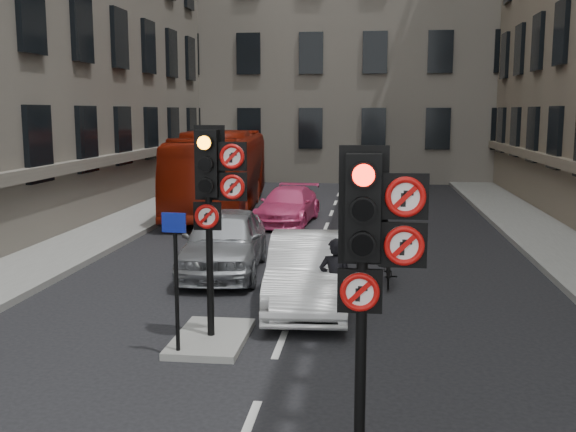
% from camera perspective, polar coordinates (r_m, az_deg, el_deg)
% --- Properties ---
extents(pavement_left, '(3.00, 50.00, 0.16)m').
position_cam_1_polar(pavement_left, '(20.22, -18.55, -2.55)').
color(pavement_left, gray).
rests_on(pavement_left, ground).
extents(centre_island, '(1.20, 2.00, 0.12)m').
position_cam_1_polar(centre_island, '(11.83, -6.52, -10.24)').
color(centre_island, gray).
rests_on(centre_island, ground).
extents(building_far, '(30.00, 14.00, 20.00)m').
position_cam_1_polar(building_far, '(44.31, 5.25, 16.71)').
color(building_far, slate).
rests_on(building_far, ground).
extents(signal_near, '(0.91, 0.40, 3.58)m').
position_cam_1_polar(signal_near, '(6.99, 7.04, -2.25)').
color(signal_near, black).
rests_on(signal_near, ground).
extents(signal_far, '(0.91, 0.40, 3.58)m').
position_cam_1_polar(signal_far, '(11.23, -6.34, 2.58)').
color(signal_far, black).
rests_on(signal_far, centre_island).
extents(car_silver, '(2.19, 4.73, 1.57)m').
position_cam_1_polar(car_silver, '(16.50, -5.43, -2.13)').
color(car_silver, '#9C9FA4').
rests_on(car_silver, ground).
extents(car_white, '(1.80, 4.49, 1.45)m').
position_cam_1_polar(car_white, '(13.63, 1.71, -4.70)').
color(car_white, silver).
rests_on(car_white, ground).
extents(car_pink, '(2.15, 4.49, 1.26)m').
position_cam_1_polar(car_pink, '(23.72, -0.01, 0.89)').
color(car_pink, '#DB407B').
rests_on(car_pink, ground).
extents(bus_red, '(3.59, 11.51, 3.15)m').
position_cam_1_polar(bus_red, '(26.99, -5.70, 3.84)').
color(bus_red, maroon).
rests_on(bus_red, ground).
extents(motorcycle, '(0.46, 1.59, 0.96)m').
position_cam_1_polar(motorcycle, '(15.48, 8.46, -4.09)').
color(motorcycle, black).
rests_on(motorcycle, ground).
extents(motorcyclist, '(0.61, 0.40, 1.64)m').
position_cam_1_polar(motorcyclist, '(12.44, 4.02, -5.59)').
color(motorcyclist, black).
rests_on(motorcyclist, ground).
extents(info_sign, '(0.39, 0.12, 2.24)m').
position_cam_1_polar(info_sign, '(10.75, -9.50, -3.90)').
color(info_sign, black).
rests_on(info_sign, centre_island).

